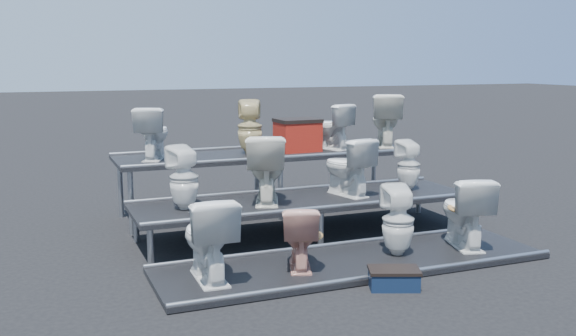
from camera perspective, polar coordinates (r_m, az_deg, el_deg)
name	(u,v)px	position (r m, az deg, el deg)	size (l,w,h in m)	color
ground	(304,235)	(8.01, 1.46, -5.96)	(80.00, 80.00, 0.00)	black
tier_front	(353,263)	(6.88, 5.83, -8.38)	(4.20, 1.20, 0.06)	black
tier_mid	(304,217)	(7.95, 1.47, -4.36)	(4.20, 1.20, 0.46)	black
tier_back	(268,183)	(9.09, -1.79, -1.30)	(4.20, 1.20, 0.86)	black
toilet_0	(208,238)	(6.20, -7.14, -6.17)	(0.46, 0.81, 0.82)	silver
toilet_1	(300,236)	(6.52, 1.04, -6.08)	(0.36, 0.64, 0.65)	tan
toilet_2	(398,220)	(7.02, 9.75, -4.60)	(0.34, 0.35, 0.77)	silver
toilet_3	(465,211)	(7.50, 15.42, -3.72)	(0.45, 0.79, 0.81)	silver
toilet_4	(184,178)	(7.37, -9.24, -0.86)	(0.33, 0.34, 0.73)	silver
toilet_5	(266,168)	(7.64, -1.96, -0.02)	(0.46, 0.81, 0.82)	beige
toilet_6	(347,166)	(8.08, 5.29, 0.14)	(0.41, 0.72, 0.73)	silver
toilet_7	(409,165)	(8.53, 10.68, 0.26)	(0.30, 0.30, 0.66)	silver
toilet_8	(153,133)	(8.56, -11.92, 3.06)	(0.39, 0.68, 0.69)	silver
toilet_9	(250,127)	(8.88, -3.41, 3.68)	(0.34, 0.34, 0.75)	#CAB67D
toilet_10	(331,126)	(9.36, 3.84, 3.71)	(0.37, 0.65, 0.66)	silver
toilet_11	(385,120)	(9.78, 8.66, 4.25)	(0.44, 0.78, 0.79)	beige
red_crate	(298,137)	(9.15, 0.85, 2.81)	(0.57, 0.46, 0.41)	maroon
step_stool	(394,280)	(6.26, 9.39, -9.79)	(0.46, 0.28, 0.17)	black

